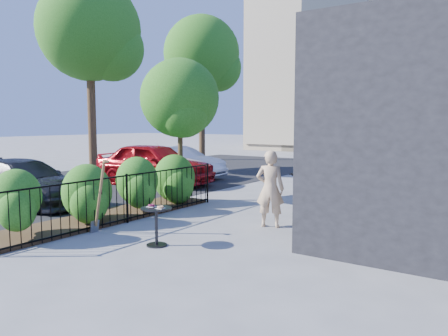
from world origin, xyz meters
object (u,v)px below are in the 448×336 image
Objects in this scene: patio_tree at (181,103)px; woman at (270,189)px; street_tree_far at (202,58)px; car_silver at (179,162)px; car_red at (155,164)px; street_tree_near at (90,36)px; cafe_table at (156,219)px; shovel at (99,201)px; car_darkgrey at (23,183)px.

patio_tree reaches higher than woman.
street_tree_far is 2.16× the size of car_silver.
street_tree_far is 11.57m from car_red.
street_tree_near is 1.00× the size of street_tree_far.
car_silver is (4.32, -7.30, -5.29)m from street_tree_far.
woman is at bearing -21.86° from street_tree_near.
woman is (11.23, -4.51, -5.09)m from street_tree_near.
shovel reaches higher than cafe_table.
shovel is 4.19m from car_darkgrey.
shovel is 0.35× the size of car_red.
street_tree_far is 15.71m from car_darkgrey.
car_red is 4.88m from car_darkgrey.
cafe_table is at bearing -55.62° from street_tree_far.
woman is at bearing 43.60° from shovel.
woman is at bearing -123.21° from car_red.
street_tree_far is 1.87× the size of car_red.
car_red reaches higher than car_silver.
shovel is at bearing 23.93° from woman.
woman is at bearing -48.08° from street_tree_far.
shovel is at bearing -153.61° from car_silver.
car_silver is (-4.36, 7.64, -0.04)m from shovel.
car_darkgrey is at bearing -71.97° from street_tree_far.
woman reaches higher than car_red.
street_tree_near is at bearing 157.43° from patio_tree.
patio_tree is 4.07m from car_red.
street_tree_far reaches higher than woman.
car_darkgrey is (4.58, -6.06, -5.30)m from street_tree_near.
woman is at bearing -130.32° from car_silver.
car_silver is (-0.46, 1.89, -0.12)m from car_red.
street_tree_near is 6.86m from car_silver.
cafe_table is at bearing -142.56° from car_red.
street_tree_near is (-7.70, 3.20, 3.15)m from patio_tree.
shovel reaches higher than car_darkgrey.
street_tree_far is 11.06× the size of cafe_table.
street_tree_near is at bearing 95.96° from car_silver.
car_darkgrey is (-6.65, -1.56, -0.21)m from woman.
cafe_table is 5.71m from car_darkgrey.
patio_tree is 4.23m from woman.
street_tree_near is at bearing -90.00° from street_tree_far.
car_darkgrey reaches higher than cafe_table.
woman is (11.23, -12.51, -5.09)m from street_tree_far.
street_tree_near is 8.00m from street_tree_far.
car_red is (-3.89, 5.75, 0.08)m from shovel.
shovel is (8.68, -6.94, -5.24)m from street_tree_near.
car_red reaches higher than shovel.
shovel is at bearing -59.85° from street_tree_far.
street_tree_near is 9.26m from car_darkgrey.
patio_tree is 2.39× the size of woman.
woman is 1.08× the size of shovel.
car_red reaches higher than car_darkgrey.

